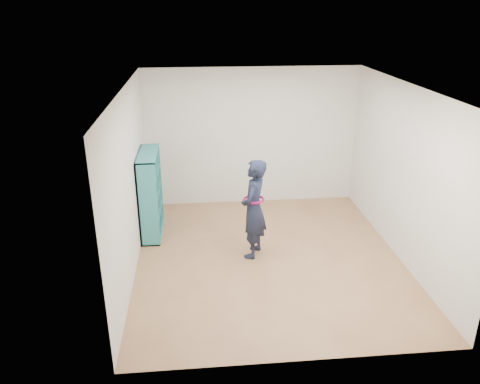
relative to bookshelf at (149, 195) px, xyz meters
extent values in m
plane|color=#8E6140|center=(1.86, -1.07, -0.69)|extent=(4.50, 4.50, 0.00)
plane|color=white|center=(1.86, -1.07, 1.91)|extent=(4.50, 4.50, 0.00)
cube|color=silver|center=(-0.14, -1.07, 0.61)|extent=(0.02, 4.50, 2.60)
cube|color=silver|center=(3.86, -1.07, 0.61)|extent=(0.02, 4.50, 2.60)
cube|color=silver|center=(1.86, 1.18, 0.61)|extent=(4.00, 0.02, 2.60)
cube|color=silver|center=(1.86, -3.32, 0.61)|extent=(4.00, 0.02, 2.60)
cube|color=teal|center=(0.02, -0.51, 0.02)|extent=(0.31, 0.02, 1.41)
cube|color=teal|center=(0.02, 0.52, 0.02)|extent=(0.31, 0.02, 1.41)
cube|color=teal|center=(0.02, 0.00, -0.68)|extent=(0.31, 1.06, 0.02)
cube|color=teal|center=(0.02, 0.00, 0.71)|extent=(0.31, 1.06, 0.02)
cube|color=teal|center=(-0.12, 0.00, 0.02)|extent=(0.02, 1.06, 1.41)
cube|color=teal|center=(0.02, -0.16, 0.02)|extent=(0.29, 0.02, 1.37)
cube|color=teal|center=(0.02, 0.17, 0.02)|extent=(0.29, 0.02, 1.37)
cube|color=teal|center=(0.02, 0.00, -0.33)|extent=(0.29, 1.02, 0.02)
cube|color=teal|center=(0.02, 0.00, 0.02)|extent=(0.29, 1.02, 0.02)
cube|color=teal|center=(0.02, 0.00, 0.36)|extent=(0.29, 1.02, 0.02)
cube|color=beige|center=(0.04, -0.34, -0.62)|extent=(0.19, 0.12, 0.07)
cube|color=black|center=(0.05, -0.39, -0.22)|extent=(0.16, 0.14, 0.18)
cube|color=maroon|center=(0.05, -0.39, 0.12)|extent=(0.16, 0.14, 0.20)
cube|color=silver|center=(0.04, -0.34, 0.41)|extent=(0.19, 0.12, 0.07)
cube|color=navy|center=(0.05, -0.05, -0.56)|extent=(0.16, 0.14, 0.20)
cube|color=brown|center=(0.05, -0.05, -0.19)|extent=(0.16, 0.14, 0.25)
cube|color=#BFB28C|center=(0.04, 0.00, 0.06)|extent=(0.19, 0.12, 0.07)
cube|color=#26594C|center=(0.05, -0.05, 0.49)|extent=(0.16, 0.14, 0.25)
cube|color=beige|center=(0.05, 0.29, -0.54)|extent=(0.16, 0.14, 0.25)
cube|color=black|center=(0.04, 0.34, -0.29)|extent=(0.19, 0.12, 0.05)
cube|color=maroon|center=(0.05, 0.29, 0.12)|extent=(0.16, 0.14, 0.19)
cube|color=silver|center=(0.05, 0.29, 0.49)|extent=(0.16, 0.14, 0.24)
imported|color=black|center=(1.64, -0.94, 0.08)|extent=(0.56, 0.66, 1.55)
torus|color=#9E0C57|center=(1.64, -0.94, 0.24)|extent=(0.42, 0.42, 0.04)
cube|color=silver|center=(1.53, -0.80, 0.19)|extent=(0.03, 0.10, 0.12)
cube|color=black|center=(1.53, -0.80, 0.19)|extent=(0.02, 0.09, 0.12)
camera|label=1|loc=(0.81, -7.30, 2.97)|focal=35.00mm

